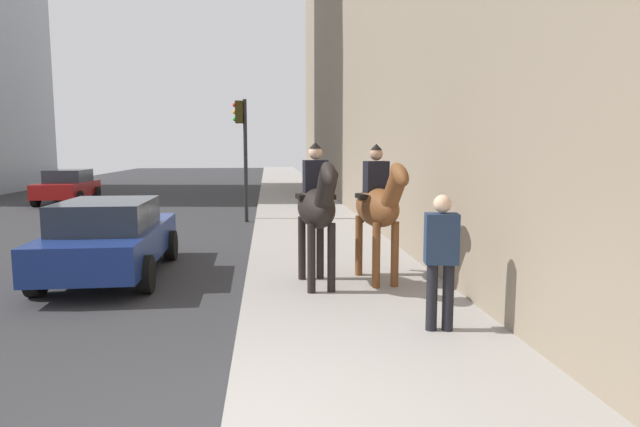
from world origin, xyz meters
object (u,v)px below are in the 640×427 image
at_px(mounted_horse_far, 378,205).
at_px(mounted_horse_near, 317,206).
at_px(car_mid_lane, 111,237).
at_px(pedestrian_greeting, 441,253).
at_px(car_near_lane, 68,186).
at_px(traffic_light_near_curb, 243,140).

bearing_deg(mounted_horse_far, mounted_horse_near, -86.99).
bearing_deg(car_mid_lane, pedestrian_greeting, -128.50).
bearing_deg(car_near_lane, mounted_horse_near, 30.50).
bearing_deg(mounted_horse_near, car_mid_lane, -118.27).
height_order(mounted_horse_near, car_near_lane, mounted_horse_near).
height_order(car_near_lane, traffic_light_near_curb, traffic_light_near_curb).
relative_size(car_mid_lane, traffic_light_near_curb, 1.11).
bearing_deg(car_mid_lane, mounted_horse_near, -113.65).
distance_m(mounted_horse_far, car_near_lane, 18.35).
xyz_separation_m(pedestrian_greeting, traffic_light_near_curb, (11.08, 2.89, 1.51)).
distance_m(car_near_lane, traffic_light_near_curb, 10.31).
bearing_deg(traffic_light_near_curb, mounted_horse_near, -169.91).
bearing_deg(car_mid_lane, car_near_lane, 20.84).
relative_size(car_near_lane, car_mid_lane, 0.89).
distance_m(mounted_horse_near, mounted_horse_far, 1.07).
bearing_deg(car_near_lane, mounted_horse_far, 33.66).
xyz_separation_m(mounted_horse_near, mounted_horse_far, (0.21, -1.05, -0.02)).
relative_size(mounted_horse_near, traffic_light_near_curb, 0.61).
relative_size(mounted_horse_near, mounted_horse_far, 1.01).
bearing_deg(traffic_light_near_curb, mounted_horse_far, -163.03).
bearing_deg(mounted_horse_near, car_near_lane, -154.68).
bearing_deg(traffic_light_near_curb, pedestrian_greeting, -165.38).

